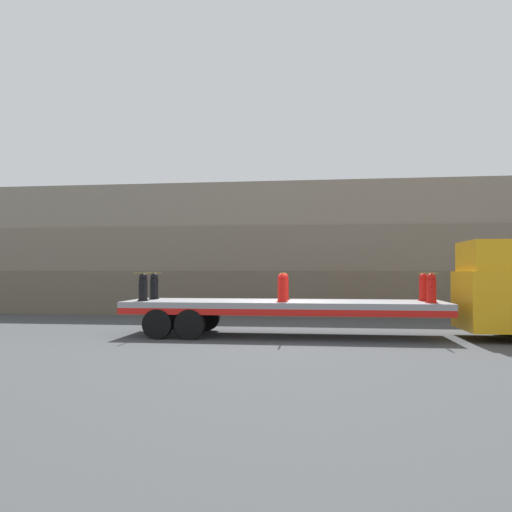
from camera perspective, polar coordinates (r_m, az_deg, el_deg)
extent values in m
plane|color=#3F4244|center=(16.87, 3.15, -9.13)|extent=(120.00, 120.00, 0.00)
cube|color=#665B4C|center=(25.33, 4.45, -4.20)|extent=(60.00, 3.00, 2.20)
cube|color=#756B5B|center=(25.49, 4.46, 0.76)|extent=(60.00, 3.00, 2.20)
cube|color=gray|center=(25.83, 4.46, 5.62)|extent=(60.00, 3.00, 2.20)
cube|color=orange|center=(17.74, 26.59, -4.57)|extent=(2.69, 2.48, 1.87)
cube|color=orange|center=(17.63, 25.70, -0.01)|extent=(1.88, 2.28, 0.96)
cylinder|color=black|center=(19.05, 26.77, -6.44)|extent=(1.10, 0.28, 1.10)
cube|color=gray|center=(16.76, 3.14, -5.46)|extent=(10.53, 2.59, 0.19)
cube|color=red|center=(15.53, 2.83, -6.47)|extent=(10.53, 0.08, 0.20)
cube|color=red|center=(18.03, 3.42, -5.83)|extent=(10.53, 0.08, 0.20)
cylinder|color=black|center=(16.10, -7.58, -7.76)|extent=(0.95, 0.30, 0.95)
cylinder|color=black|center=(18.41, -5.70, -7.02)|extent=(0.95, 0.30, 0.95)
cylinder|color=black|center=(16.40, -11.17, -7.63)|extent=(0.95, 0.30, 0.95)
cylinder|color=black|center=(18.66, -8.87, -6.94)|extent=(0.95, 0.30, 0.95)
cylinder|color=black|center=(17.16, -12.79, -4.97)|extent=(0.36, 0.36, 0.03)
cylinder|color=black|center=(17.14, -12.78, -3.81)|extent=(0.29, 0.29, 0.73)
sphere|color=black|center=(17.13, -12.77, -2.39)|extent=(0.28, 0.28, 0.28)
cylinder|color=black|center=(16.95, -13.01, -3.53)|extent=(0.13, 0.11, 0.13)
cylinder|color=black|center=(17.33, -12.55, -3.50)|extent=(0.13, 0.11, 0.13)
cylinder|color=black|center=(18.23, -11.57, -4.79)|extent=(0.36, 0.36, 0.03)
cylinder|color=black|center=(18.22, -11.56, -3.70)|extent=(0.29, 0.29, 0.73)
sphere|color=black|center=(18.21, -11.56, -2.36)|extent=(0.28, 0.28, 0.28)
cylinder|color=black|center=(18.02, -11.77, -3.44)|extent=(0.13, 0.11, 0.13)
cylinder|color=black|center=(18.41, -11.36, -3.41)|extent=(0.13, 0.11, 0.13)
cylinder|color=red|center=(16.19, 3.01, -5.20)|extent=(0.36, 0.36, 0.03)
cylinder|color=red|center=(16.17, 3.01, -3.97)|extent=(0.29, 0.29, 0.73)
sphere|color=red|center=(16.16, 3.00, -2.46)|extent=(0.28, 0.28, 0.28)
cylinder|color=red|center=(15.97, 2.95, -3.68)|extent=(0.13, 0.11, 0.13)
cylinder|color=red|center=(16.37, 3.05, -3.64)|extent=(0.13, 0.11, 0.13)
cylinder|color=red|center=(17.33, 3.27, -4.98)|extent=(0.36, 0.36, 0.03)
cylinder|color=red|center=(17.31, 3.27, -3.83)|extent=(0.29, 0.29, 0.73)
sphere|color=red|center=(17.30, 3.27, -2.42)|extent=(0.28, 0.28, 0.28)
cylinder|color=red|center=(17.11, 3.22, -3.56)|extent=(0.13, 0.11, 0.13)
cylinder|color=red|center=(17.51, 3.31, -3.52)|extent=(0.13, 0.11, 0.13)
cylinder|color=red|center=(16.53, 19.42, -5.03)|extent=(0.36, 0.36, 0.03)
cylinder|color=red|center=(16.52, 19.40, -3.82)|extent=(0.29, 0.29, 0.73)
sphere|color=red|center=(16.51, 19.39, -2.35)|extent=(0.28, 0.28, 0.28)
cylinder|color=red|center=(16.32, 19.55, -3.54)|extent=(0.13, 0.11, 0.13)
cylinder|color=red|center=(16.71, 19.25, -3.50)|extent=(0.13, 0.11, 0.13)
cylinder|color=red|center=(17.65, 18.62, -4.83)|extent=(0.36, 0.36, 0.03)
cylinder|color=red|center=(17.63, 18.61, -3.70)|extent=(0.29, 0.29, 0.73)
sphere|color=red|center=(17.62, 18.59, -2.32)|extent=(0.28, 0.28, 0.28)
cylinder|color=red|center=(17.43, 18.74, -3.43)|extent=(0.13, 0.11, 0.13)
cylinder|color=red|center=(17.83, 18.47, -3.40)|extent=(0.13, 0.11, 0.13)
cube|color=yellow|center=(17.67, -12.14, -1.90)|extent=(0.05, 2.79, 0.01)
cube|color=yellow|center=(16.73, 3.14, -1.95)|extent=(0.05, 2.79, 0.01)
cube|color=yellow|center=(17.06, 18.97, -1.85)|extent=(0.05, 2.79, 0.01)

